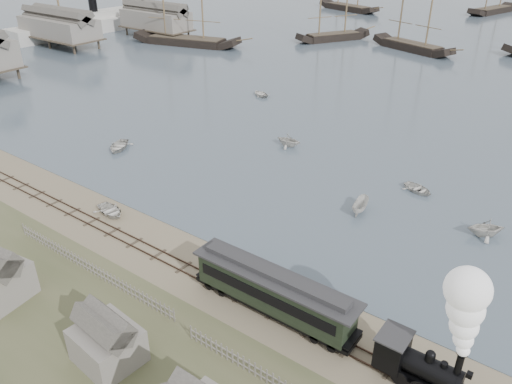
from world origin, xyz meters
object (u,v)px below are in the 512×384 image
Objects in this scene: beached_dinghy at (110,211)px; steamship at (94,12)px; locomotive at (450,345)px; passenger_coach at (274,290)px.

steamship reaches higher than beached_dinghy.
beached_dinghy is at bearing 176.48° from locomotive.
locomotive is 33.02m from beached_dinghy.
steamship reaches higher than locomotive.
passenger_coach reaches higher than beached_dinghy.
locomotive is at bearing -82.44° from beached_dinghy.
locomotive is at bearing -114.59° from steamship.
passenger_coach is at bearing -117.52° from steamship.
locomotive is at bearing -0.00° from passenger_coach.
passenger_coach is 113.94m from steamship.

